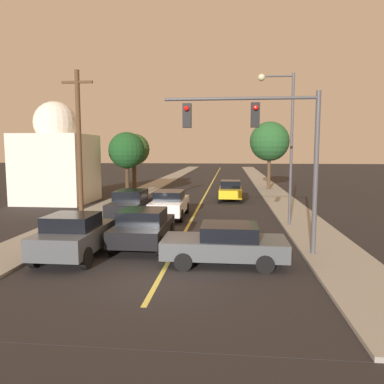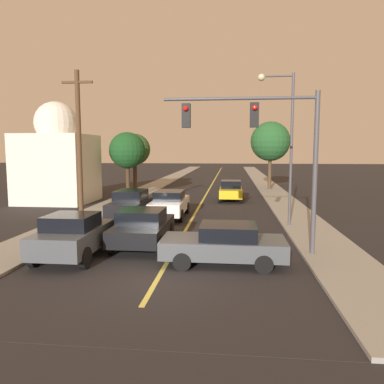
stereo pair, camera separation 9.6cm
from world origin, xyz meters
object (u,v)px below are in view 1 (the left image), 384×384
Objects in this scene: car_crossing_right at (225,244)px; car_outer_lane_second at (132,204)px; traffic_signal_mast at (265,137)px; streetlamp_right at (284,130)px; car_far_oncoming at (230,191)px; car_outer_lane_front at (74,235)px; domed_building_left at (57,160)px; tree_left_near at (127,151)px; car_near_lane_second at (170,204)px; car_near_lane_front at (143,227)px; utility_pole_left at (79,146)px; tree_right_near at (270,142)px; tree_left_far at (134,150)px.

car_outer_lane_second is at bearing 33.95° from car_crossing_right.
streetlamp_right is (1.44, 5.44, 0.54)m from traffic_signal_mast.
car_outer_lane_second is at bearing 54.81° from car_far_oncoming.
car_outer_lane_second is (0.00, 8.22, -0.02)m from car_outer_lane_front.
domed_building_left is at bearing 117.37° from car_outer_lane_front.
streetlamp_right is at bearing -23.00° from car_crossing_right.
streetlamp_right is 17.80m from domed_building_left.
car_far_oncoming is 9.27m from tree_left_near.
traffic_signal_mast is 19.64m from domed_building_left.
car_near_lane_second is 1.21× the size of car_outer_lane_front.
car_outer_lane_front is at bearing -62.63° from domed_building_left.
car_outer_lane_front is 8.22m from car_outer_lane_second.
car_far_oncoming is at bearing 70.59° from car_outer_lane_front.
traffic_signal_mast is (4.85, -0.74, 3.67)m from car_near_lane_front.
traffic_signal_mast reaches higher than tree_left_near.
car_crossing_right is at bearing -47.99° from domed_building_left.
utility_pole_left is 1.18× the size of tree_right_near.
streetlamp_right is at bearing 5.74° from utility_pole_left.
car_crossing_right is at bearing -64.42° from tree_left_near.
car_near_lane_second is 0.95× the size of car_outer_lane_second.
tree_left_near is (-8.47, 17.69, 3.23)m from car_crossing_right.
tree_left_near is at bearing 107.83° from car_near_lane_front.
car_crossing_right is at bearing -113.00° from streetlamp_right.
tree_left_near is (-8.65, 1.15, 3.14)m from car_far_oncoming.
streetlamp_right is at bearing -53.00° from tree_left_far.
car_near_lane_second is at bearing 122.51° from traffic_signal_mast.
tree_left_far is 9.08m from domed_building_left.
car_near_lane_second is 11.40m from domed_building_left.
traffic_signal_mast is at bearing 9.54° from car_outer_lane_front.
car_near_lane_front is 2.91m from car_outer_lane_front.
utility_pole_left is (-9.01, 4.39, -0.26)m from traffic_signal_mast.
tree_left_far is at bearing -170.46° from tree_right_near.
utility_pole_left is at bearing 138.78° from car_near_lane_front.
car_near_lane_front is at bearing -143.23° from streetlamp_right.
traffic_signal_mast is at bearing -45.07° from car_outer_lane_second.
domed_building_left reaches higher than tree_left_near.
utility_pole_left reaches higher than streetlamp_right.
car_near_lane_front is 0.54× the size of streetlamp_right.
car_near_lane_front is at bearing -70.93° from car_outer_lane_second.
utility_pole_left is 12.04m from tree_left_near.
tree_left_near is 0.80× the size of tree_right_near.
car_near_lane_front is at bearing 171.27° from traffic_signal_mast.
car_near_lane_front is 6.50m from utility_pole_left.
tree_left_far is (-9.32, 6.11, 3.21)m from car_far_oncoming.
car_near_lane_front is 6.66m from car_outer_lane_second.
car_crossing_right is 24.65m from tree_left_far.
car_crossing_right is 19.87m from tree_left_near.
tree_right_near is (7.43, 15.96, 4.01)m from car_near_lane_second.
car_outer_lane_front is at bearing 70.59° from car_far_oncoming.
tree_left_near is (-2.86, 17.58, 3.09)m from car_outer_lane_front.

